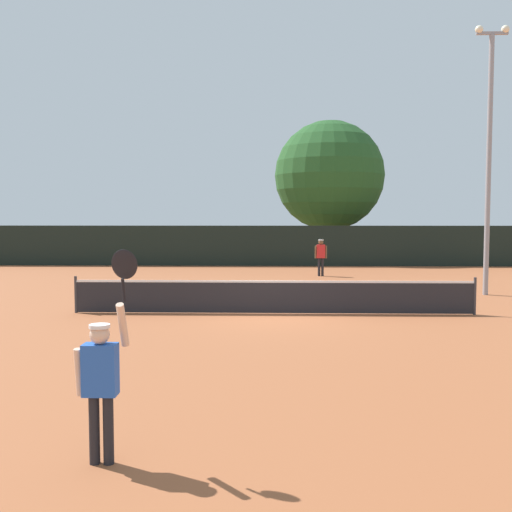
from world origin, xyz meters
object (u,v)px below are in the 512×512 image
object	(u,v)px
tennis_ball	(288,295)
large_tree	(329,176)
parked_car_mid	(365,246)
player_serving	(102,372)
player_receiving	(321,254)
parked_car_far	(415,247)
light_pole	(489,145)
parked_car_near	(304,245)

from	to	relation	value
tennis_ball	large_tree	distance (m)	18.02
tennis_ball	parked_car_mid	xyz separation A→B (m)	(5.76, 19.71, 0.74)
player_serving	large_tree	world-z (taller)	large_tree
player_receiving	parked_car_far	distance (m)	14.04
player_serving	light_pole	distance (m)	18.04
parked_car_far	tennis_ball	bearing A→B (deg)	-107.27
parked_car_near	parked_car_far	xyz separation A→B (m)	(7.30, -2.08, 0.00)
tennis_ball	parked_car_near	xyz separation A→B (m)	(1.67, 21.00, 0.74)
parked_car_mid	parked_car_near	bearing A→B (deg)	168.41
parked_car_far	player_receiving	bearing A→B (deg)	-113.02
player_receiving	parked_car_near	world-z (taller)	player_receiving
player_serving	parked_car_far	size ratio (longest dim) A/B	0.55
player_serving	player_receiving	size ratio (longest dim) A/B	1.42
player_serving	parked_car_near	world-z (taller)	player_serving
parked_car_near	large_tree	bearing A→B (deg)	-69.56
player_serving	parked_car_near	bearing A→B (deg)	83.33
tennis_ball	parked_car_mid	distance (m)	20.54
parked_car_far	player_serving	bearing A→B (deg)	-100.89
player_receiving	light_pole	bearing A→B (deg)	129.56
player_receiving	tennis_ball	xyz separation A→B (m)	(-1.72, -6.90, -1.02)
player_serving	large_tree	size ratio (longest dim) A/B	0.28
player_receiving	parked_car_near	size ratio (longest dim) A/B	0.40
parked_car_near	light_pole	bearing A→B (deg)	-73.52
light_pole	large_tree	xyz separation A→B (m)	(-4.03, 16.52, 0.07)
player_serving	parked_car_far	world-z (taller)	player_serving
light_pole	parked_car_near	bearing A→B (deg)	104.70
tennis_ball	parked_car_mid	size ratio (longest dim) A/B	0.02
light_pole	parked_car_mid	world-z (taller)	light_pole
parked_car_near	parked_car_mid	distance (m)	4.29
player_serving	light_pole	xyz separation A→B (m)	(9.53, 14.72, 4.23)
player_serving	parked_car_far	bearing A→B (deg)	71.00
player_serving	light_pole	bearing A→B (deg)	57.07
player_serving	parked_car_mid	distance (m)	34.98
light_pole	parked_car_near	size ratio (longest dim) A/B	2.21
light_pole	parked_car_mid	size ratio (longest dim) A/B	2.15
player_serving	tennis_ball	world-z (taller)	player_serving
parked_car_mid	player_serving	bearing A→B (deg)	-97.68
light_pole	parked_car_far	distance (m)	19.13
large_tree	parked_car_mid	bearing A→B (deg)	45.44
tennis_ball	light_pole	distance (m)	8.82
player_receiving	light_pole	xyz separation A→B (m)	(5.35, -6.48, 4.23)
large_tree	player_serving	bearing A→B (deg)	-99.99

